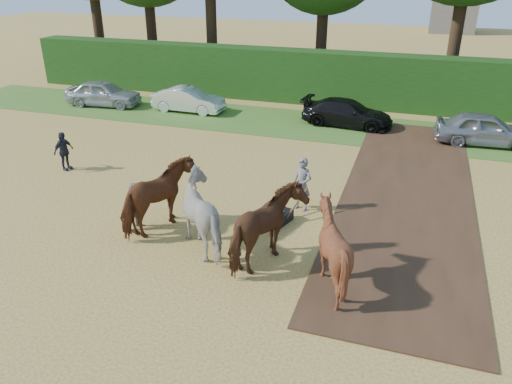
# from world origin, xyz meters

# --- Properties ---
(ground) EXTENTS (120.00, 120.00, 0.00)m
(ground) POSITION_xyz_m (0.00, 0.00, 0.00)
(ground) COLOR gold
(ground) RESTS_ON ground
(earth_strip) EXTENTS (4.50, 17.00, 0.05)m
(earth_strip) POSITION_xyz_m (1.50, 7.00, 0.03)
(earth_strip) COLOR #472D1C
(earth_strip) RESTS_ON ground
(grass_verge) EXTENTS (50.00, 5.00, 0.03)m
(grass_verge) POSITION_xyz_m (0.00, 14.00, 0.01)
(grass_verge) COLOR #38601E
(grass_verge) RESTS_ON ground
(hedgerow) EXTENTS (46.00, 1.60, 3.00)m
(hedgerow) POSITION_xyz_m (0.00, 18.50, 1.50)
(hedgerow) COLOR #14380F
(hedgerow) RESTS_ON ground
(spectator_near) EXTENTS (0.77, 0.88, 1.55)m
(spectator_near) POSITION_xyz_m (-6.46, 1.65, 0.77)
(spectator_near) COLOR #B2A28C
(spectator_near) RESTS_ON ground
(spectator_far) EXTENTS (0.56, 0.98, 1.58)m
(spectator_far) POSITION_xyz_m (-11.77, 5.03, 0.79)
(spectator_far) COLOR #22242D
(spectator_far) RESTS_ON ground
(plough_team) EXTENTS (7.67, 5.55, 2.21)m
(plough_team) POSITION_xyz_m (-2.89, 1.24, 1.10)
(plough_team) COLOR brown
(plough_team) RESTS_ON ground
(parked_cars) EXTENTS (35.87, 3.33, 1.49)m
(parked_cars) POSITION_xyz_m (1.46, 14.03, 0.70)
(parked_cars) COLOR #AEB0B5
(parked_cars) RESTS_ON ground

